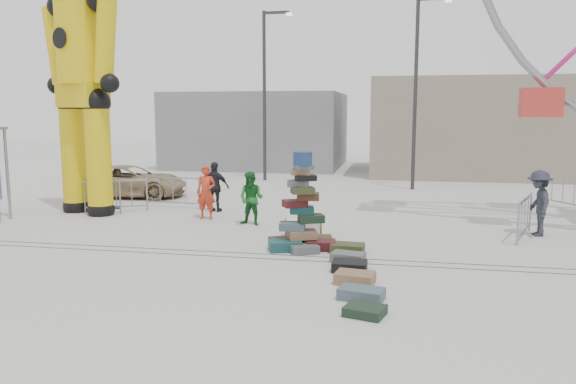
% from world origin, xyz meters
% --- Properties ---
extents(ground, '(90.00, 90.00, 0.00)m').
position_xyz_m(ground, '(0.00, 0.00, 0.00)').
color(ground, '#9E9E99').
rests_on(ground, ground).
extents(track_line_near, '(40.00, 0.04, 0.01)m').
position_xyz_m(track_line_near, '(0.00, 0.60, 0.00)').
color(track_line_near, '#47443F').
rests_on(track_line_near, ground).
extents(track_line_far, '(40.00, 0.04, 0.01)m').
position_xyz_m(track_line_far, '(0.00, 1.00, 0.00)').
color(track_line_far, '#47443F').
rests_on(track_line_far, ground).
extents(building_right, '(12.00, 8.00, 5.00)m').
position_xyz_m(building_right, '(7.00, 20.00, 2.50)').
color(building_right, gray).
rests_on(building_right, ground).
extents(building_left, '(10.00, 8.00, 4.40)m').
position_xyz_m(building_left, '(-6.00, 22.00, 2.20)').
color(building_left, gray).
rests_on(building_left, ground).
extents(lamp_post_right, '(1.41, 0.25, 8.00)m').
position_xyz_m(lamp_post_right, '(3.09, 13.00, 4.48)').
color(lamp_post_right, '#2D2D30').
rests_on(lamp_post_right, ground).
extents(lamp_post_left, '(1.41, 0.25, 8.00)m').
position_xyz_m(lamp_post_left, '(-3.91, 15.00, 4.48)').
color(lamp_post_left, '#2D2D30').
rests_on(lamp_post_left, ground).
extents(suitcase_tower, '(1.77, 1.54, 2.37)m').
position_xyz_m(suitcase_tower, '(0.07, 1.75, 0.66)').
color(suitcase_tower, '#184648').
rests_on(suitcase_tower, ground).
extents(crash_test_dummy, '(3.29, 1.75, 8.41)m').
position_xyz_m(crash_test_dummy, '(-7.63, 5.12, 4.43)').
color(crash_test_dummy, black).
rests_on(crash_test_dummy, ground).
extents(steamer_trunk, '(1.06, 0.75, 0.45)m').
position_xyz_m(steamer_trunk, '(-0.11, 3.00, 0.22)').
color(steamer_trunk, silver).
rests_on(steamer_trunk, ground).
extents(row_case_0, '(0.82, 0.57, 0.22)m').
position_xyz_m(row_case_0, '(1.21, 1.53, 0.11)').
color(row_case_0, '#37391C').
rests_on(row_case_0, ground).
extents(row_case_1, '(0.80, 0.60, 0.20)m').
position_xyz_m(row_case_1, '(1.29, 0.73, 0.10)').
color(row_case_1, '#54575B').
rests_on(row_case_1, ground).
extents(row_case_2, '(0.73, 0.57, 0.21)m').
position_xyz_m(row_case_2, '(1.39, -0.01, 0.10)').
color(row_case_2, black).
rests_on(row_case_2, ground).
extents(row_case_3, '(0.82, 0.63, 0.22)m').
position_xyz_m(row_case_3, '(1.57, -0.86, 0.11)').
color(row_case_3, '#845F43').
rests_on(row_case_3, ground).
extents(row_case_4, '(0.88, 0.62, 0.21)m').
position_xyz_m(row_case_4, '(1.75, -1.78, 0.10)').
color(row_case_4, '#435860').
rests_on(row_case_4, ground).
extents(row_case_5, '(0.75, 0.67, 0.16)m').
position_xyz_m(row_case_5, '(1.86, -2.57, 0.08)').
color(row_case_5, black).
rests_on(row_case_5, ground).
extents(barricade_dummy_a, '(1.99, 0.40, 1.10)m').
position_xyz_m(barricade_dummy_a, '(-7.53, 5.37, 0.55)').
color(barricade_dummy_a, gray).
rests_on(barricade_dummy_a, ground).
extents(barricade_dummy_b, '(1.90, 0.83, 1.10)m').
position_xyz_m(barricade_dummy_b, '(-6.84, 5.52, 0.55)').
color(barricade_dummy_b, gray).
rests_on(barricade_dummy_b, ground).
extents(barricade_dummy_c, '(2.00, 0.26, 1.10)m').
position_xyz_m(barricade_dummy_c, '(-5.32, 6.69, 0.55)').
color(barricade_dummy_c, gray).
rests_on(barricade_dummy_c, ground).
extents(barricade_wheel_front, '(0.78, 1.91, 1.10)m').
position_xyz_m(barricade_wheel_front, '(5.66, 3.97, 0.55)').
color(barricade_wheel_front, gray).
rests_on(barricade_wheel_front, ground).
extents(barricade_wheel_back, '(1.06, 1.80, 1.10)m').
position_xyz_m(barricade_wheel_back, '(8.02, 9.29, 0.55)').
color(barricade_wheel_back, gray).
rests_on(barricade_wheel_back, ground).
extents(pedestrian_red, '(0.61, 0.41, 1.68)m').
position_xyz_m(pedestrian_red, '(-3.47, 4.91, 0.84)').
color(pedestrian_red, red).
rests_on(pedestrian_red, ground).
extents(pedestrian_green, '(0.88, 0.75, 1.58)m').
position_xyz_m(pedestrian_green, '(-1.86, 4.27, 0.79)').
color(pedestrian_green, '#16591F').
rests_on(pedestrian_green, ground).
extents(pedestrian_black, '(1.02, 0.51, 1.67)m').
position_xyz_m(pedestrian_black, '(-3.61, 6.20, 0.84)').
color(pedestrian_black, black).
rests_on(pedestrian_black, ground).
extents(pedestrian_grey, '(0.71, 1.18, 1.78)m').
position_xyz_m(pedestrian_grey, '(6.08, 4.36, 0.89)').
color(pedestrian_grey, '#22242D').
rests_on(pedestrian_grey, ground).
extents(parked_suv, '(4.69, 2.63, 1.24)m').
position_xyz_m(parked_suv, '(-7.96, 8.70, 0.62)').
color(parked_suv, '#9B8164').
rests_on(parked_suv, ground).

